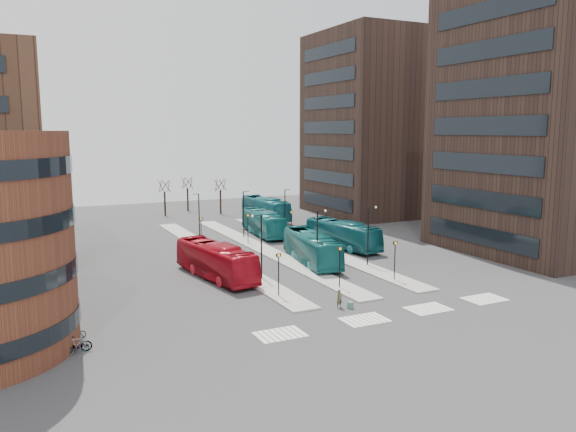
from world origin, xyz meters
name	(u,v)px	position (x,y,z in m)	size (l,w,h in m)	color
ground	(409,335)	(0.00, 0.00, 0.00)	(160.00, 160.00, 0.00)	#2F2F32
island_left	(215,254)	(-4.00, 30.00, 0.07)	(2.50, 45.00, 0.15)	#979791
island_mid	(264,249)	(2.00, 30.00, 0.07)	(2.50, 45.00, 0.15)	#979791
island_right	(309,245)	(8.00, 30.00, 0.07)	(2.50, 45.00, 0.15)	#979791
suitcase	(350,305)	(-0.54, 6.74, 0.26)	(0.42, 0.33, 0.52)	navy
red_bus	(216,260)	(-7.14, 20.41, 1.69)	(2.84, 12.15, 3.38)	#AC0D1C
teal_bus_a	(312,248)	(3.99, 21.76, 1.66)	(2.80, 11.95, 3.33)	#136062
teal_bus_b	(263,223)	(5.84, 39.05, 1.65)	(2.78, 11.88, 3.31)	#156A6D
teal_bus_c	(342,234)	(11.06, 27.08, 1.64)	(2.76, 11.79, 3.28)	#12565E
teal_bus_d	(266,208)	(11.52, 51.31, 1.75)	(2.95, 12.60, 3.51)	#16656F
traveller	(339,299)	(-1.26, 7.25, 0.75)	(0.55, 0.36, 1.51)	#4A482C
commuter_a	(206,272)	(-8.31, 19.90, 0.80)	(0.78, 0.61, 1.60)	black
commuter_b	(334,267)	(3.65, 16.45, 0.79)	(0.93, 0.39, 1.58)	black
commuter_c	(326,262)	(3.93, 18.46, 0.76)	(0.99, 0.57, 1.53)	black
bicycle_near	(78,348)	(-21.00, 6.50, 0.40)	(0.53, 1.51, 0.79)	gray
bicycle_mid	(77,344)	(-21.00, 6.70, 0.55)	(0.51, 1.82, 1.09)	gray
bicycle_far	(74,334)	(-21.00, 9.17, 0.42)	(0.55, 1.58, 0.83)	gray
crosswalk_stripes	(395,314)	(1.75, 4.00, 0.01)	(22.35, 2.40, 0.01)	silver
tower_near	(550,122)	(31.98, 16.00, 15.00)	(20.12, 20.00, 30.00)	#30211A
tower_far	(379,125)	(31.98, 50.00, 15.00)	(20.12, 20.00, 30.00)	#30211A
sign_poles	(286,241)	(1.60, 23.00, 2.41)	(12.45, 22.12, 3.65)	black
lamp_posts	(276,222)	(2.64, 28.00, 3.58)	(14.04, 20.24, 6.12)	black
bare_trees	(191,198)	(2.67, 62.67, 2.72)	(10.97, 8.14, 5.90)	black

